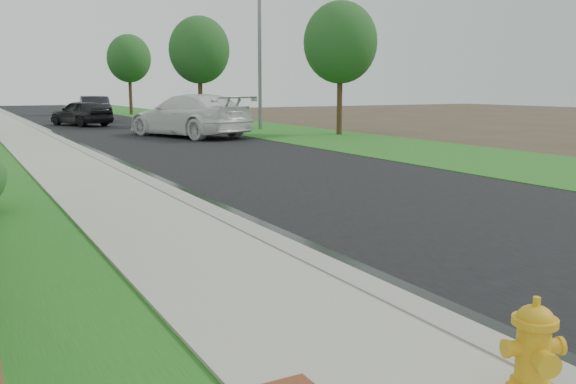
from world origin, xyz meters
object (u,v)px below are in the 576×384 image
white_suv (189,115)px  streetlight (257,28)px  dark_car_mid (81,113)px  fire_hydrant (533,352)px

white_suv → streetlight: (5.02, 2.92, 4.48)m
streetlight → dark_car_mid: bearing=134.8°
fire_hydrant → white_suv: (6.23, 24.85, 0.56)m
white_suv → dark_car_mid: white_suv is taller
dark_car_mid → streetlight: streetlight is taller
white_suv → dark_car_mid: size_ratio=1.51×
dark_car_mid → streetlight: bearing=112.1°
fire_hydrant → streetlight: streetlight is taller
dark_car_mid → streetlight: (7.98, -8.04, 4.70)m
streetlight → fire_hydrant: bearing=-112.1°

